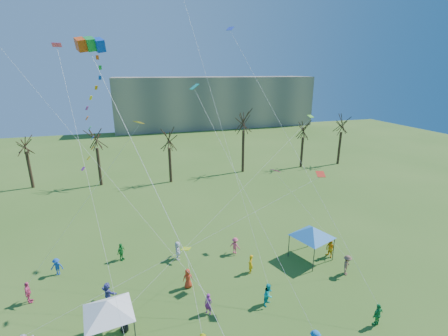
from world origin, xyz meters
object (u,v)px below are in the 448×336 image
object	(u,v)px
big_box_kite	(96,116)
canopy_tent_blue	(312,232)
distant_building	(215,102)
canopy_tent_white	(108,307)

from	to	relation	value
big_box_kite	canopy_tent_blue	bearing A→B (deg)	3.17
big_box_kite	distant_building	bearing A→B (deg)	69.30
canopy_tent_white	canopy_tent_blue	size ratio (longest dim) A/B	0.99
canopy_tent_white	canopy_tent_blue	xyz separation A→B (m)	(17.44, 4.43, 0.16)
distant_building	canopy_tent_blue	distance (m)	73.85
big_box_kite	canopy_tent_white	xyz separation A→B (m)	(-0.38, -3.48, -11.51)
distant_building	big_box_kite	distance (m)	79.22
big_box_kite	canopy_tent_blue	distance (m)	20.51
distant_building	canopy_tent_blue	world-z (taller)	distant_building
distant_building	canopy_tent_white	bearing A→B (deg)	-110.09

